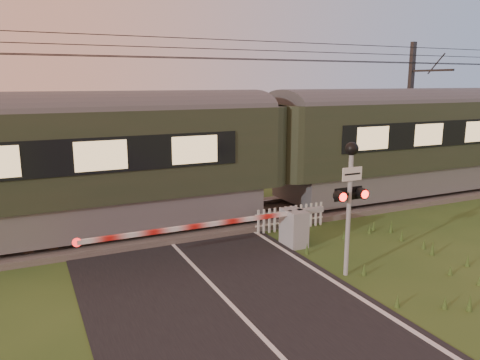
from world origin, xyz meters
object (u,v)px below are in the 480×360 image
boom_gate (283,227)px  crossing_signal (350,185)px  picket_fence (291,218)px  catenary_mast (410,111)px  train (269,150)px

boom_gate → crossing_signal: size_ratio=2.13×
picket_fence → catenary_mast: size_ratio=0.39×
train → picket_fence: train is taller
train → catenary_mast: 9.12m
train → catenary_mast: bearing=14.2°
picket_fence → train: bearing=83.8°
boom_gate → catenary_mast: bearing=28.4°
boom_gate → picket_fence: bearing=51.3°
crossing_signal → picket_fence: 4.25m
train → picket_fence: 2.73m
train → crossing_signal: train is taller
train → catenary_mast: size_ratio=6.81×
catenary_mast → train: bearing=-165.8°
train → catenary_mast: catenary_mast is taller
boom_gate → catenary_mast: catenary_mast is taller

